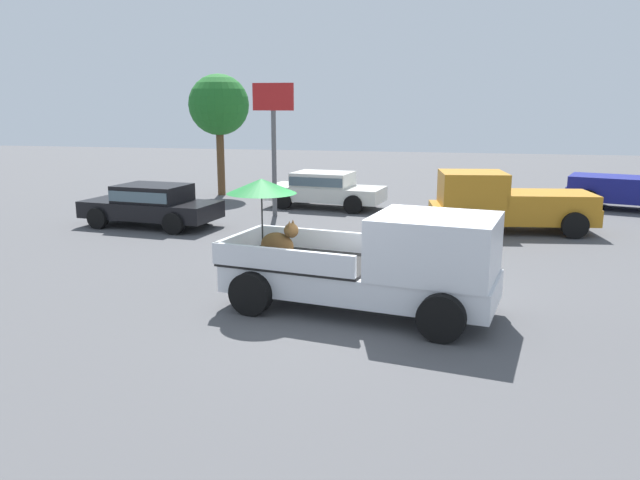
# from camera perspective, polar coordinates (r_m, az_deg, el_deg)

# --- Properties ---
(ground_plane) EXTENTS (80.00, 80.00, 0.00)m
(ground_plane) POSITION_cam_1_polar(r_m,az_deg,el_deg) (11.75, 3.55, -6.44)
(ground_plane) COLOR #4C4C4F
(pickup_truck_main) EXTENTS (5.31, 2.95, 2.41)m
(pickup_truck_main) POSITION_cam_1_polar(r_m,az_deg,el_deg) (11.35, 5.42, -1.97)
(pickup_truck_main) COLOR black
(pickup_truck_main) RESTS_ON ground
(pickup_truck_far) EXTENTS (5.01, 2.70, 1.80)m
(pickup_truck_far) POSITION_cam_1_polar(r_m,az_deg,el_deg) (19.60, 16.62, 3.32)
(pickup_truck_far) COLOR black
(pickup_truck_far) RESTS_ON ground
(parked_sedan_near) EXTENTS (4.47, 2.35, 1.33)m
(parked_sedan_near) POSITION_cam_1_polar(r_m,az_deg,el_deg) (20.22, -15.22, 3.29)
(parked_sedan_near) COLOR black
(parked_sedan_near) RESTS_ON ground
(parked_sedan_far) EXTENTS (4.50, 2.42, 1.33)m
(parked_sedan_far) POSITION_cam_1_polar(r_m,az_deg,el_deg) (23.11, 0.41, 4.81)
(parked_sedan_far) COLOR black
(parked_sedan_far) RESTS_ON ground
(motel_sign) EXTENTS (1.40, 0.16, 4.48)m
(motel_sign) POSITION_cam_1_polar(r_m,az_deg,el_deg) (21.26, -4.30, 10.73)
(motel_sign) COLOR #59595B
(motel_sign) RESTS_ON ground
(tree_by_lot) EXTENTS (2.51, 2.51, 5.03)m
(tree_by_lot) POSITION_cam_1_polar(r_m,az_deg,el_deg) (26.63, -9.29, 12.10)
(tree_by_lot) COLOR brown
(tree_by_lot) RESTS_ON ground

